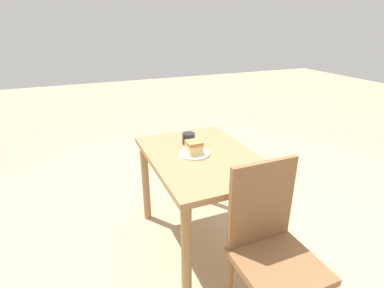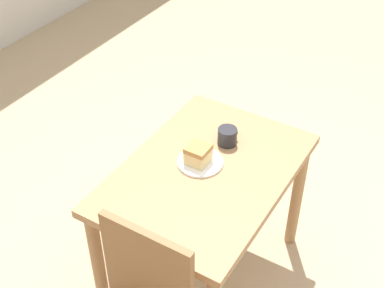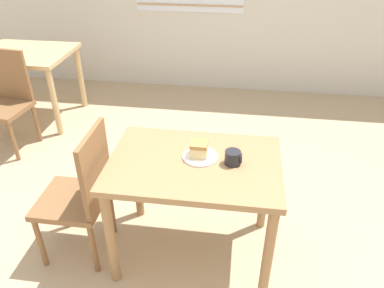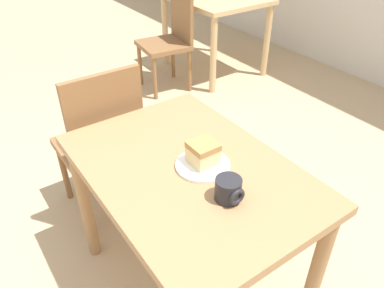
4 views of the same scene
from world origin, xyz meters
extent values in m
plane|color=tan|center=(0.00, 0.00, 0.00)|extent=(14.00, 14.00, 0.00)
cube|color=tan|center=(-0.35, 2.98, 1.03)|extent=(1.25, 0.01, 0.02)
cube|color=#9E754C|center=(0.08, 0.21, 0.72)|extent=(1.01, 0.70, 0.04)
cylinder|color=#9E754C|center=(-0.38, -0.09, 0.35)|extent=(0.06, 0.06, 0.70)
cylinder|color=#9E754C|center=(0.54, -0.09, 0.35)|extent=(0.06, 0.06, 0.70)
cylinder|color=#9E754C|center=(-0.38, 0.51, 0.35)|extent=(0.06, 0.06, 0.70)
cylinder|color=#9E754C|center=(0.54, 0.51, 0.35)|extent=(0.06, 0.06, 0.70)
cube|color=tan|center=(-1.92, 1.91, 0.73)|extent=(0.93, 0.77, 0.04)
cylinder|color=tan|center=(-1.51, 1.58, 0.36)|extent=(0.06, 0.06, 0.71)
cylinder|color=tan|center=(-2.33, 2.24, 0.36)|extent=(0.06, 0.06, 0.71)
cylinder|color=tan|center=(-1.51, 2.24, 0.36)|extent=(0.06, 0.06, 0.71)
cube|color=brown|center=(-0.69, 0.13, 0.42)|extent=(0.41, 0.41, 0.04)
cylinder|color=brown|center=(-0.87, 0.30, 0.20)|extent=(0.04, 0.04, 0.40)
cylinder|color=brown|center=(-0.87, -0.05, 0.20)|extent=(0.04, 0.04, 0.40)
cylinder|color=brown|center=(-0.52, 0.30, 0.20)|extent=(0.04, 0.04, 0.40)
cylinder|color=brown|center=(-0.52, -0.05, 0.20)|extent=(0.04, 0.04, 0.40)
cube|color=brown|center=(-0.50, 0.13, 0.69)|extent=(0.03, 0.39, 0.49)
cube|color=brown|center=(-1.85, 1.26, 0.42)|extent=(0.46, 0.46, 0.04)
cylinder|color=brown|center=(-1.69, 1.07, 0.20)|extent=(0.04, 0.04, 0.40)
cylinder|color=brown|center=(-2.00, 1.46, 0.20)|extent=(0.04, 0.04, 0.40)
cylinder|color=brown|center=(-1.65, 1.42, 0.20)|extent=(0.04, 0.04, 0.40)
cube|color=brown|center=(-1.82, 1.45, 0.69)|extent=(0.39, 0.08, 0.49)
cylinder|color=white|center=(0.11, 0.26, 0.74)|extent=(0.21, 0.21, 0.01)
cube|color=#E5CC89|center=(0.10, 0.26, 0.78)|extent=(0.10, 0.10, 0.06)
cube|color=#B27F47|center=(0.10, 0.26, 0.83)|extent=(0.10, 0.10, 0.02)
cylinder|color=#232328|center=(0.30, 0.22, 0.78)|extent=(0.09, 0.09, 0.08)
torus|color=#232328|center=(0.35, 0.22, 0.78)|extent=(0.02, 0.06, 0.06)
camera|label=1|loc=(-1.61, 0.99, 1.58)|focal=28.00mm
camera|label=2|loc=(-1.49, -0.67, 2.33)|focal=50.00mm
camera|label=3|loc=(0.32, -1.57, 1.99)|focal=35.00mm
camera|label=4|loc=(1.01, -0.43, 1.63)|focal=35.00mm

